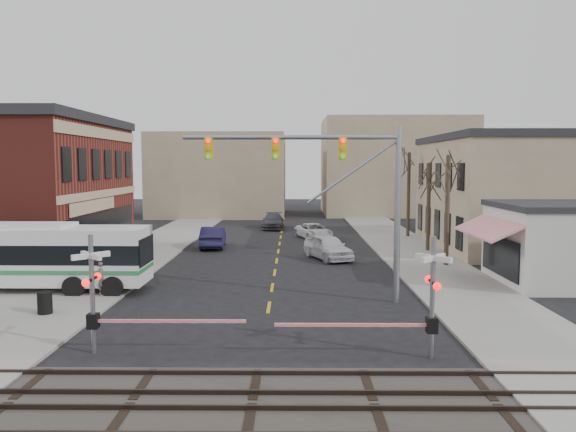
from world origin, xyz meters
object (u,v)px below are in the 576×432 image
object	(u,v)px
traffic_signal_mast	(338,177)
car_b	(213,237)
car_d	(273,221)
pedestrian_far	(79,265)
rr_crossing_west	(105,295)
rr_crossing_east	(419,299)
transit_bus	(21,255)
car_a	(328,247)
car_c	(314,231)
trash_bin	(45,303)
pedestrian_near	(102,278)

from	to	relation	value
traffic_signal_mast	car_b	xyz separation A→B (m)	(-8.08, 16.91, -4.92)
car_d	pedestrian_far	bearing A→B (deg)	-109.59
rr_crossing_west	rr_crossing_east	world-z (taller)	same
rr_crossing_east	car_d	size ratio (longest dim) A/B	1.10
transit_bus	car_d	distance (m)	29.85
car_a	car_c	xyz separation A→B (m)	(-0.56, 10.40, -0.18)
transit_bus	car_d	size ratio (longest dim) A/B	2.45
traffic_signal_mast	car_b	bearing A→B (deg)	115.54
car_c	car_d	xyz separation A→B (m)	(-3.73, 7.49, 0.10)
rr_crossing_east	trash_bin	distance (m)	15.26
rr_crossing_west	car_b	bearing A→B (deg)	89.61
car_c	transit_bus	bearing A→B (deg)	-145.81
car_c	rr_crossing_east	bearing A→B (deg)	-104.10
rr_crossing_west	car_c	world-z (taller)	rr_crossing_west
traffic_signal_mast	transit_bus	bearing A→B (deg)	172.37
rr_crossing_east	pedestrian_near	bearing A→B (deg)	147.89
trash_bin	transit_bus	bearing A→B (deg)	124.57
rr_crossing_east	trash_bin	bearing A→B (deg)	161.08
rr_crossing_east	car_a	xyz separation A→B (m)	(-1.75, 19.16, -1.15)
car_d	traffic_signal_mast	bearing A→B (deg)	-82.53
car_a	transit_bus	bearing A→B (deg)	-169.67
transit_bus	pedestrian_near	xyz separation A→B (m)	(4.46, -1.31, -0.88)
rr_crossing_east	car_a	bearing A→B (deg)	95.21
car_d	pedestrian_near	bearing A→B (deg)	-103.91
rr_crossing_west	traffic_signal_mast	bearing A→B (deg)	40.58
rr_crossing_west	pedestrian_far	size ratio (longest dim) A/B	3.03
rr_crossing_east	car_d	distance (m)	37.56
car_a	pedestrian_far	xyz separation A→B (m)	(-13.48, -8.18, 0.23)
traffic_signal_mast	car_d	bearing A→B (deg)	97.64
pedestrian_near	car_c	bearing A→B (deg)	-18.14
transit_bus	car_d	bearing A→B (deg)	67.31
car_b	trash_bin	bearing A→B (deg)	73.79
rr_crossing_west	transit_bus	bearing A→B (deg)	128.40
rr_crossing_east	trash_bin	xyz separation A→B (m)	(-14.38, 4.93, -1.39)
rr_crossing_west	car_c	xyz separation A→B (m)	(8.00, 29.17, -1.33)
traffic_signal_mast	car_c	size ratio (longest dim) A/B	2.12
car_a	car_b	size ratio (longest dim) A/B	0.98
transit_bus	car_b	xyz separation A→B (m)	(7.40, 14.84, -1.01)
rr_crossing_east	car_c	size ratio (longest dim) A/B	1.21
traffic_signal_mast	rr_crossing_west	bearing A→B (deg)	-139.42
car_c	car_d	bearing A→B (deg)	97.91
traffic_signal_mast	rr_crossing_west	size ratio (longest dim) A/B	1.75
car_d	pedestrian_near	world-z (taller)	pedestrian_near
car_b	pedestrian_far	bearing A→B (deg)	65.28
pedestrian_near	trash_bin	bearing A→B (deg)	167.24
trash_bin	pedestrian_near	world-z (taller)	pedestrian_near
rr_crossing_west	car_b	world-z (taller)	rr_crossing_west
car_c	pedestrian_far	distance (m)	22.64
trash_bin	pedestrian_near	xyz separation A→B (m)	(1.29, 3.29, 0.36)
rr_crossing_west	car_d	size ratio (longest dim) A/B	1.10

